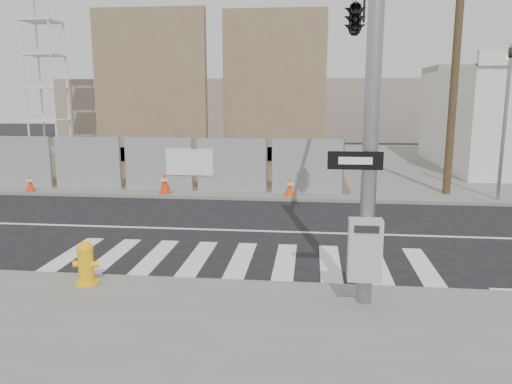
# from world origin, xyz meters

# --- Properties ---
(ground) EXTENTS (100.00, 100.00, 0.00)m
(ground) POSITION_xyz_m (0.00, 0.00, 0.00)
(ground) COLOR black
(ground) RESTS_ON ground
(sidewalk_far) EXTENTS (50.00, 20.00, 0.12)m
(sidewalk_far) POSITION_xyz_m (0.00, 14.00, 0.06)
(sidewalk_far) COLOR slate
(sidewalk_far) RESTS_ON ground
(signal_pole) EXTENTS (0.96, 5.87, 7.00)m
(signal_pole) POSITION_xyz_m (2.49, -2.05, 4.78)
(signal_pole) COLOR gray
(signal_pole) RESTS_ON sidewalk_near
(far_signal_pole) EXTENTS (0.16, 0.20, 5.60)m
(far_signal_pole) POSITION_xyz_m (8.00, 4.60, 3.48)
(far_signal_pole) COLOR gray
(far_signal_pole) RESTS_ON sidewalk_far
(chain_link_fence) EXTENTS (24.60, 0.04, 2.00)m
(chain_link_fence) POSITION_xyz_m (-10.00, 5.00, 1.12)
(chain_link_fence) COLOR gray
(chain_link_fence) RESTS_ON sidewalk_far
(concrete_wall_left) EXTENTS (6.00, 1.30, 8.00)m
(concrete_wall_left) POSITION_xyz_m (-7.00, 13.08, 3.38)
(concrete_wall_left) COLOR brown
(concrete_wall_left) RESTS_ON sidewalk_far
(concrete_wall_right) EXTENTS (5.50, 1.30, 8.00)m
(concrete_wall_right) POSITION_xyz_m (-0.50, 14.08, 3.38)
(concrete_wall_right) COLOR brown
(concrete_wall_right) RESTS_ON sidewalk_far
(crane_tower) EXTENTS (2.60, 2.60, 18.15)m
(crane_tower) POSITION_xyz_m (-15.00, 17.00, 9.02)
(crane_tower) COLOR slate
(crane_tower) RESTS_ON sidewalk_far
(utility_pole_right) EXTENTS (1.60, 0.28, 10.00)m
(utility_pole_right) POSITION_xyz_m (6.50, 5.50, 5.20)
(utility_pole_right) COLOR brown
(utility_pole_right) RESTS_ON sidewalk_far
(fire_hydrant) EXTENTS (0.58, 0.58, 0.84)m
(fire_hydrant) POSITION_xyz_m (-2.68, -4.55, 0.53)
(fire_hydrant) COLOR #FFB30E
(fire_hydrant) RESTS_ON sidewalk_near
(traffic_cone_b) EXTENTS (0.34, 0.34, 0.64)m
(traffic_cone_b) POSITION_xyz_m (-8.95, 4.22, 0.43)
(traffic_cone_b) COLOR #E03D0B
(traffic_cone_b) RESTS_ON sidewalk_far
(traffic_cone_c) EXTENTS (0.49, 0.49, 0.78)m
(traffic_cone_c) POSITION_xyz_m (-3.82, 4.43, 0.50)
(traffic_cone_c) COLOR red
(traffic_cone_c) RESTS_ON sidewalk_far
(traffic_cone_d) EXTENTS (0.44, 0.44, 0.71)m
(traffic_cone_d) POSITION_xyz_m (0.80, 4.28, 0.46)
(traffic_cone_d) COLOR #FA4B0D
(traffic_cone_d) RESTS_ON sidewalk_far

